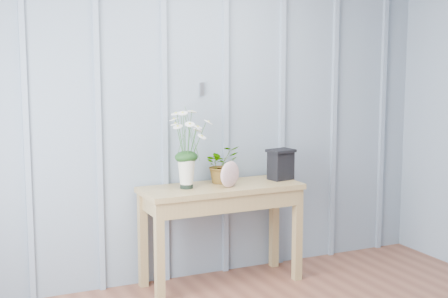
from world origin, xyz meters
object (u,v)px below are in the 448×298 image
daisy_vase (186,137)px  felt_disc_vessel (230,174)px  sideboard (221,201)px  carved_box (281,164)px

daisy_vase → felt_disc_vessel: size_ratio=3.08×
sideboard → carved_box: (0.51, 0.01, 0.24)m
felt_disc_vessel → carved_box: 0.49m
sideboard → daisy_vase: size_ratio=2.02×
carved_box → sideboard: bearing=-178.6°
sideboard → daisy_vase: 0.56m
felt_disc_vessel → sideboard: bearing=86.8°
sideboard → felt_disc_vessel: 0.23m
sideboard → carved_box: size_ratio=5.08×
sideboard → daisy_vase: bearing=176.5°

